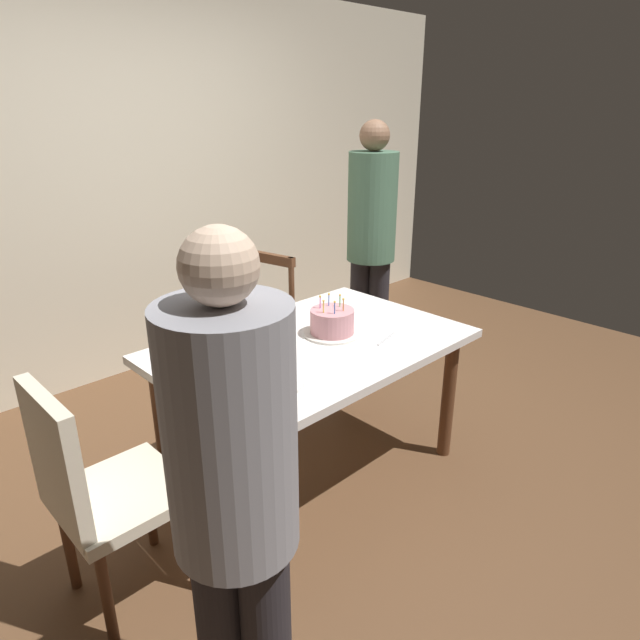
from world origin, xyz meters
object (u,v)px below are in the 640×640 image
person_celebrant (235,497)px  chair_upholstered (95,488)px  chair_spindle_back (253,335)px  person_guest (371,237)px  birthday_cake (332,323)px  plate_far_side (272,332)px  plate_near_celebrant (278,384)px  dining_table (313,359)px

person_celebrant → chair_upholstered: bearing=95.7°
chair_spindle_back → person_celebrant: size_ratio=0.60×
person_celebrant → chair_spindle_back: bearing=51.6°
chair_upholstered → person_guest: person_guest is taller
birthday_cake → chair_upholstered: bearing=-177.4°
plate_far_side → chair_upholstered: chair_upholstered is taller
birthday_cake → person_celebrant: (-1.18, -0.83, 0.09)m
plate_far_side → chair_upholstered: size_ratio=0.23×
plate_far_side → plate_near_celebrant: bearing=-127.0°
dining_table → person_celebrant: bearing=-141.8°
chair_spindle_back → chair_upholstered: 1.62m
plate_near_celebrant → person_guest: size_ratio=0.13×
plate_far_side → person_guest: 1.24m
birthday_cake → plate_far_side: size_ratio=1.27×
plate_near_celebrant → plate_far_side: same height
plate_near_celebrant → chair_upholstered: 0.77m
birthday_cake → plate_near_celebrant: bearing=-157.4°
plate_near_celebrant → birthday_cake: bearing=22.6°
plate_far_side → chair_spindle_back: bearing=61.2°
dining_table → chair_spindle_back: size_ratio=1.54×
plate_near_celebrant → chair_upholstered: size_ratio=0.23×
person_celebrant → plate_near_celebrant: bearing=43.3°
chair_spindle_back → person_celebrant: person_celebrant is taller
plate_near_celebrant → person_guest: person_guest is taller
person_guest → birthday_cake: bearing=-148.8°
dining_table → chair_upholstered: 1.13m
birthday_cake → plate_far_side: (-0.21, 0.21, -0.06)m
chair_spindle_back → chair_upholstered: same height
chair_upholstered → person_guest: 2.34m
plate_far_side → chair_upholstered: 1.10m
chair_upholstered → person_celebrant: (0.08, -0.77, 0.36)m
plate_near_celebrant → person_celebrant: 0.89m
plate_far_side → person_guest: (1.16, 0.36, 0.24)m
dining_table → chair_spindle_back: bearing=72.7°
plate_near_celebrant → person_celebrant: (-0.64, -0.60, 0.15)m
chair_spindle_back → person_celebrant: (-1.30, -1.63, 0.44)m
dining_table → plate_far_side: size_ratio=6.64×
birthday_cake → person_celebrant: person_celebrant is taller
plate_near_celebrant → dining_table: bearing=28.5°
dining_table → person_celebrant: person_celebrant is taller
chair_upholstered → person_guest: bearing=16.0°
plate_near_celebrant → person_guest: bearing=28.2°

